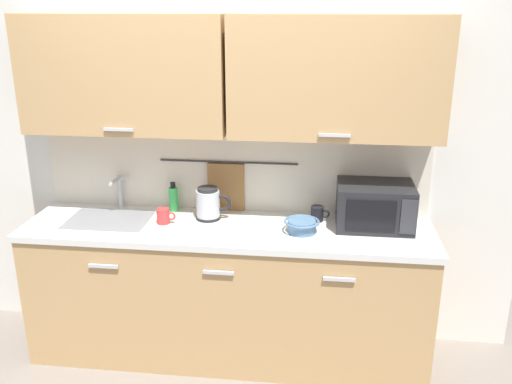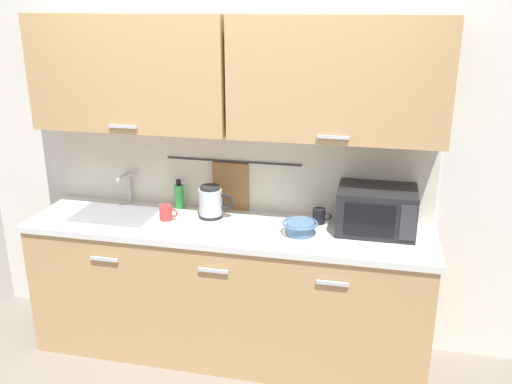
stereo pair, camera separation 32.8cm
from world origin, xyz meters
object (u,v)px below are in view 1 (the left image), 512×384
Objects in this scene: mug_by_kettle at (318,214)px; microwave at (375,206)px; electric_kettle at (209,204)px; dish_soap_bottle at (174,198)px; mixing_bowl at (302,225)px; mug_near_sink at (164,216)px.

microwave is at bearing -8.39° from mug_by_kettle.
electric_kettle reaches higher than dish_soap_bottle.
mixing_bowl is (0.60, -0.15, -0.06)m from electric_kettle.
electric_kettle is 0.28m from dish_soap_bottle.
mug_near_sink reaches higher than mixing_bowl.
mug_by_kettle is (0.95, 0.16, 0.00)m from mug_near_sink.
microwave is 2.03× the size of electric_kettle.
electric_kettle is at bearing -176.14° from mug_by_kettle.
mixing_bowl is at bearing -114.69° from mug_by_kettle.
mug_near_sink is at bearing -157.25° from electric_kettle.
mug_near_sink is at bearing 177.23° from mixing_bowl.
mixing_bowl is 1.78× the size of mug_by_kettle.
mug_by_kettle is at bearing 65.31° from mixing_bowl.
mixing_bowl is (0.86, -0.27, -0.04)m from dish_soap_bottle.
dish_soap_bottle is at bearing 88.54° from mug_near_sink.
microwave is 3.83× the size of mug_near_sink.
mug_near_sink is at bearing -170.61° from mug_by_kettle.
electric_kettle is (-1.03, 0.00, -0.03)m from microwave.
microwave is 3.83× the size of mug_by_kettle.
electric_kettle is at bearing -23.69° from dish_soap_bottle.
mug_by_kettle reaches higher than mixing_bowl.
mixing_bowl is (0.86, -0.04, -0.00)m from mug_near_sink.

